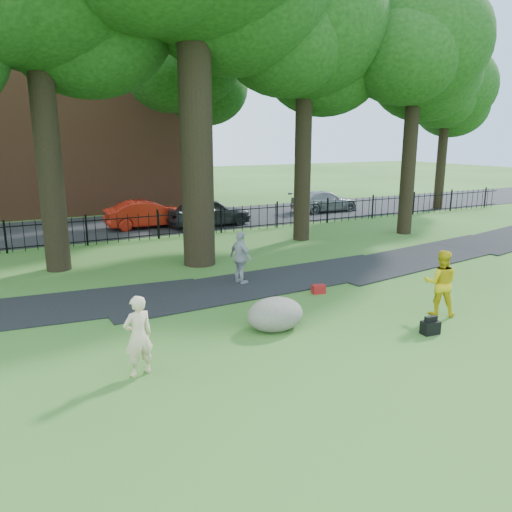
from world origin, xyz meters
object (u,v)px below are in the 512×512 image
man (441,283)px  red_sedan (148,214)px  boulder (275,312)px  woman (138,336)px

man → red_sedan: (-3.16, 15.47, -0.16)m
boulder → woman: bearing=-166.0°
woman → boulder: (3.42, 0.85, -0.38)m
woman → man: man is taller
woman → red_sedan: bearing=-117.4°
boulder → red_sedan: size_ratio=0.34×
man → red_sedan: man is taller
woman → boulder: bearing=-177.3°
man → red_sedan: size_ratio=0.41×
boulder → red_sedan: red_sedan is taller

